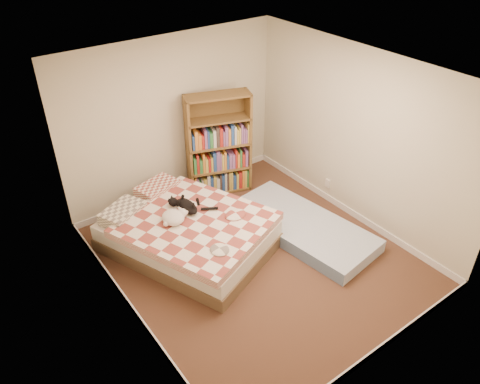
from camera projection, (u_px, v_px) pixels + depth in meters
room at (257, 180)px, 5.60m from camera, size 3.51×4.01×2.51m
bed at (186, 231)px, 6.30m from camera, size 2.17×2.52×0.57m
bookshelf at (218, 157)px, 7.33m from camera, size 1.08×0.64×1.63m
floor_mattress at (302, 227)px, 6.64m from camera, size 1.22×2.22×0.19m
black_cat at (186, 205)px, 6.25m from camera, size 0.36×0.69×0.15m
white_dog at (174, 217)px, 6.00m from camera, size 0.42×0.42×0.15m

